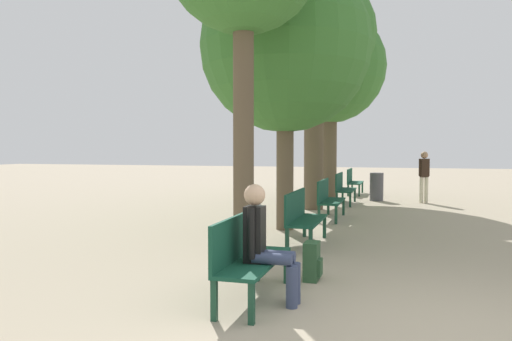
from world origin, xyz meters
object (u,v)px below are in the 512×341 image
object	(u,v)px
pedestrian_near	(424,174)
bench_row_1	(302,214)
tree_row_3	(329,68)
person_seated	(265,241)
tree_row_2	(314,37)
bench_row_4	(353,180)
bench_row_3	(343,187)
backpack	(312,262)
trash_bin	(377,187)
tree_row_1	(285,47)
bench_row_2	(328,197)
bench_row_0	(246,252)

from	to	relation	value
pedestrian_near	bench_row_1	bearing A→B (deg)	-107.33
tree_row_3	person_seated	world-z (taller)	tree_row_3
tree_row_2	bench_row_4	bearing A→B (deg)	82.29
bench_row_3	bench_row_4	xyz separation A→B (m)	(0.00, 3.32, 0.00)
backpack	trash_bin	bearing A→B (deg)	87.99
tree_row_1	pedestrian_near	xyz separation A→B (m)	(3.05, 6.13, -2.88)
bench_row_2	bench_row_4	world-z (taller)	same
bench_row_4	tree_row_1	distance (m)	9.07
bench_row_1	tree_row_2	size ratio (longest dim) A/B	0.25
tree_row_3	backpack	world-z (taller)	tree_row_3
person_seated	trash_bin	distance (m)	11.37
bench_row_3	tree_row_2	world-z (taller)	tree_row_2
bench_row_0	person_seated	distance (m)	0.30
tree_row_1	trash_bin	distance (m)	7.40
bench_row_0	tree_row_2	xyz separation A→B (m)	(-0.65, 8.47, 4.23)
tree_row_3	person_seated	size ratio (longest dim) A/B	4.79
bench_row_1	bench_row_4	world-z (taller)	same
bench_row_4	bench_row_0	bearing A→B (deg)	-90.00
bench_row_0	trash_bin	world-z (taller)	bench_row_0
bench_row_2	bench_row_3	distance (m)	3.32
bench_row_1	bench_row_2	bearing A→B (deg)	90.00
bench_row_3	tree_row_3	xyz separation A→B (m)	(-0.65, 1.51, 3.84)
tree_row_3	trash_bin	xyz separation A→B (m)	(1.60, -0.22, -3.92)
tree_row_1	tree_row_2	xyz separation A→B (m)	(0.00, 3.60, 0.97)
bench_row_2	trash_bin	world-z (taller)	bench_row_2
bench_row_1	person_seated	bearing A→B (deg)	-85.91
bench_row_2	pedestrian_near	xyz separation A→B (m)	(2.39, 4.34, 0.38)
tree_row_3	backpack	xyz separation A→B (m)	(1.24, -10.49, -4.13)
bench_row_3	person_seated	size ratio (longest dim) A/B	1.24
backpack	bench_row_2	bearing A→B (deg)	95.91
person_seated	tree_row_1	bearing A→B (deg)	100.29
bench_row_0	pedestrian_near	world-z (taller)	pedestrian_near
bench_row_1	pedestrian_near	distance (m)	8.04
bench_row_1	bench_row_4	bearing A→B (deg)	90.00
bench_row_1	tree_row_3	distance (m)	9.04
person_seated	trash_bin	xyz separation A→B (m)	(0.70, 11.35, -0.24)
tree_row_3	person_seated	xyz separation A→B (m)	(0.90, -11.57, -3.68)
pedestrian_near	bench_row_0	bearing A→B (deg)	-102.28
person_seated	pedestrian_near	size ratio (longest dim) A/B	0.82
tree_row_3	tree_row_2	bearing A→B (deg)	-90.00
bench_row_2	tree_row_2	xyz separation A→B (m)	(-0.65, 1.82, 4.23)
bench_row_2	tree_row_1	distance (m)	3.78
bench_row_1	tree_row_3	world-z (taller)	tree_row_3
bench_row_0	pedestrian_near	distance (m)	11.25
tree_row_1	bench_row_2	bearing A→B (deg)	69.88
tree_row_1	pedestrian_near	distance (m)	7.42
bench_row_4	tree_row_3	distance (m)	4.29
bench_row_3	pedestrian_near	xyz separation A→B (m)	(2.39, 1.01, 0.38)
bench_row_1	tree_row_1	world-z (taller)	tree_row_1
person_seated	pedestrian_near	distance (m)	11.28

